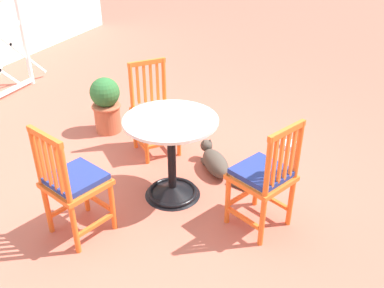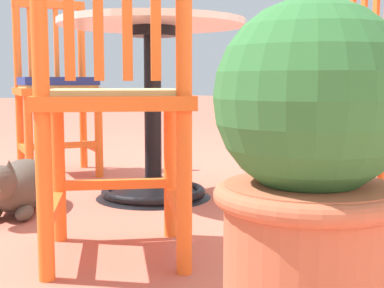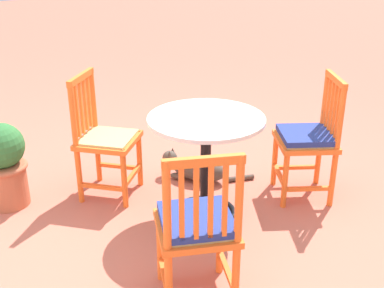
# 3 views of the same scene
# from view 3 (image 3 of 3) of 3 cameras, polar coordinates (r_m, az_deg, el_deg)

# --- Properties ---
(ground_plane) EXTENTS (24.00, 24.00, 0.00)m
(ground_plane) POSITION_cam_3_polar(r_m,az_deg,el_deg) (3.46, 2.18, -8.35)
(ground_plane) COLOR #BC604C
(cafe_table) EXTENTS (0.76, 0.76, 0.73)m
(cafe_table) POSITION_cam_3_polar(r_m,az_deg,el_deg) (3.33, 1.57, -4.07)
(cafe_table) COLOR black
(cafe_table) RESTS_ON ground_plane
(orange_chair_facing_out) EXTENTS (0.54, 0.54, 0.91)m
(orange_chair_facing_out) POSITION_cam_3_polar(r_m,az_deg,el_deg) (3.62, 13.32, 0.51)
(orange_chair_facing_out) COLOR orange
(orange_chair_facing_out) RESTS_ON ground_plane
(orange_chair_by_planter) EXTENTS (0.57, 0.57, 0.91)m
(orange_chair_by_planter) POSITION_cam_3_polar(r_m,az_deg,el_deg) (3.61, -10.08, 0.50)
(orange_chair_by_planter) COLOR orange
(orange_chair_by_planter) RESTS_ON ground_plane
(orange_chair_at_corner) EXTENTS (0.51, 0.51, 0.91)m
(orange_chair_at_corner) POSITION_cam_3_polar(r_m,az_deg,el_deg) (2.53, 0.59, -9.63)
(orange_chair_at_corner) COLOR orange
(orange_chair_at_corner) RESTS_ON ground_plane
(tabby_cat) EXTENTS (0.49, 0.61, 0.23)m
(tabby_cat) POSITION_cam_3_polar(r_m,az_deg,el_deg) (3.89, 0.33, -2.81)
(tabby_cat) COLOR #4C4238
(tabby_cat) RESTS_ON ground_plane
(terracotta_planter) EXTENTS (0.32, 0.32, 0.62)m
(terracotta_planter) POSITION_cam_3_polar(r_m,az_deg,el_deg) (3.69, -20.93, -2.07)
(terracotta_planter) COLOR #B25B3D
(terracotta_planter) RESTS_ON ground_plane
(pet_water_bowl) EXTENTS (0.17, 0.17, 0.05)m
(pet_water_bowl) POSITION_cam_3_polar(r_m,az_deg,el_deg) (4.75, 2.38, 1.32)
(pet_water_bowl) COLOR silver
(pet_water_bowl) RESTS_ON ground_plane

